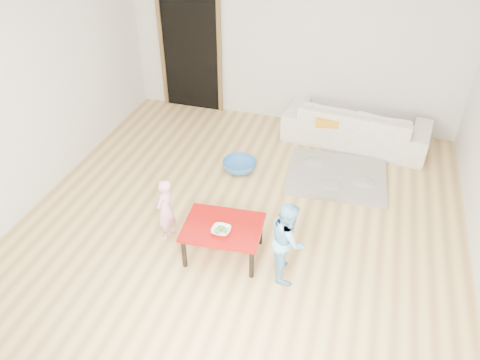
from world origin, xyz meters
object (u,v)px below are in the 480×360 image
at_px(red_table, 223,240).
at_px(child_pink, 165,210).
at_px(basin, 239,166).
at_px(bowl, 221,230).
at_px(sofa, 356,125).
at_px(child_blue, 288,240).

distance_m(red_table, child_pink, 0.71).
xyz_separation_m(red_table, basin, (-0.29, 1.56, -0.13)).
distance_m(bowl, child_pink, 0.73).
relative_size(sofa, basin, 4.46).
bearing_deg(basin, child_blue, -58.83).
distance_m(sofa, bowl, 3.04).
relative_size(red_table, basin, 1.77).
distance_m(child_pink, child_blue, 1.38).
bearing_deg(red_table, child_blue, -4.65).
xyz_separation_m(child_pink, basin, (0.39, 1.47, -0.31)).
bearing_deg(red_table, bowl, -81.98).
distance_m(child_pink, basin, 1.55).
distance_m(sofa, child_pink, 3.19).
height_order(child_pink, child_blue, child_blue).
bearing_deg(child_pink, sofa, 152.77).
distance_m(sofa, basin, 1.84).
xyz_separation_m(bowl, child_blue, (0.67, 0.04, 0.02)).
bearing_deg(bowl, child_pink, 164.80).
relative_size(sofa, child_blue, 2.30).
distance_m(red_table, basin, 1.60).
xyz_separation_m(sofa, child_blue, (-0.42, -2.79, 0.14)).
distance_m(sofa, red_table, 2.95).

